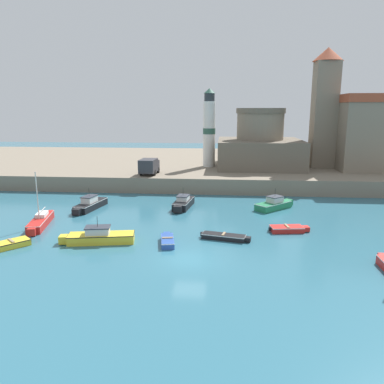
% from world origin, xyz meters
% --- Properties ---
extents(ground_plane, '(200.00, 200.00, 0.00)m').
position_xyz_m(ground_plane, '(0.00, 0.00, 0.00)').
color(ground_plane, '#2D667A').
extents(quay_seawall, '(120.00, 40.00, 2.09)m').
position_xyz_m(quay_seawall, '(0.00, 41.92, 1.05)').
color(quay_seawall, gray).
rests_on(quay_seawall, ground).
extents(motorboat_black_0, '(2.21, 5.41, 2.35)m').
position_xyz_m(motorboat_black_0, '(-2.13, 15.11, 0.56)').
color(motorboat_black_0, black).
rests_on(motorboat_black_0, ground).
extents(dinghy_red_1, '(3.78, 1.79, 0.59)m').
position_xyz_m(dinghy_red_1, '(8.44, 7.29, 0.28)').
color(dinghy_red_1, red).
rests_on(dinghy_red_1, ground).
extents(motorboat_green_2, '(4.74, 4.54, 2.37)m').
position_xyz_m(motorboat_green_2, '(8.21, 15.43, 0.54)').
color(motorboat_green_2, '#237A4C').
rests_on(motorboat_green_2, ground).
extents(dinghy_yellow_3, '(2.98, 3.18, 0.60)m').
position_xyz_m(dinghy_yellow_3, '(-14.83, 1.18, 0.28)').
color(dinghy_yellow_3, yellow).
rests_on(dinghy_yellow_3, ground).
extents(dinghy_blue_4, '(1.55, 3.38, 0.59)m').
position_xyz_m(dinghy_blue_4, '(-2.16, 3.20, 0.28)').
color(dinghy_blue_4, '#284C9E').
rests_on(dinghy_blue_4, ground).
extents(motorboat_black_5, '(2.43, 5.94, 2.45)m').
position_xyz_m(motorboat_black_5, '(-12.55, 13.51, 0.56)').
color(motorboat_black_5, black).
rests_on(motorboat_black_5, ground).
extents(sailboat_red_7, '(2.51, 6.38, 5.34)m').
position_xyz_m(sailboat_red_7, '(-15.13, 7.03, 0.48)').
color(sailboat_red_7, red).
rests_on(sailboat_red_7, ground).
extents(motorboat_yellow_8, '(6.33, 2.60, 2.31)m').
position_xyz_m(motorboat_yellow_8, '(-7.93, 2.94, 0.52)').
color(motorboat_yellow_8, yellow).
rests_on(motorboat_yellow_8, ground).
extents(dinghy_black_9, '(4.39, 1.89, 0.53)m').
position_xyz_m(dinghy_black_9, '(2.63, 4.64, 0.25)').
color(dinghy_black_9, black).
rests_on(dinghy_black_9, ground).
extents(church, '(13.19, 17.82, 18.04)m').
position_xyz_m(church, '(23.27, 36.71, 8.14)').
color(church, gray).
rests_on(church, quay_seawall).
extents(fortress, '(13.00, 13.00, 9.16)m').
position_xyz_m(fortress, '(8.00, 34.01, 5.23)').
color(fortress, '#685E4F').
rests_on(fortress, quay_seawall).
extents(lighthouse, '(1.95, 1.95, 12.18)m').
position_xyz_m(lighthouse, '(0.00, 33.52, 7.99)').
color(lighthouse, silver).
rests_on(lighthouse, quay_seawall).
extents(truck_on_quay, '(2.33, 4.40, 2.20)m').
position_xyz_m(truck_on_quay, '(-8.02, 25.02, 3.31)').
color(truck_on_quay, '#333338').
rests_on(truck_on_quay, quay_seawall).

